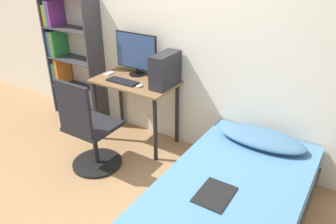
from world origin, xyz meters
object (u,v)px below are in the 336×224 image
(office_chair, at_px, (90,135))
(pc_tower, at_px, (165,70))
(keyboard, at_px, (122,81))
(bookshelf, at_px, (67,57))
(bed, at_px, (226,211))
(monitor, at_px, (136,53))

(office_chair, bearing_deg, pc_tower, 60.04)
(office_chair, relative_size, pc_tower, 2.56)
(keyboard, distance_m, pc_tower, 0.50)
(office_chair, xyz_separation_m, keyboard, (-0.02, 0.58, 0.38))
(office_chair, bearing_deg, keyboard, 92.05)
(keyboard, relative_size, pc_tower, 0.93)
(bookshelf, bearing_deg, pc_tower, -2.63)
(bed, bearing_deg, bookshelf, 161.74)
(office_chair, xyz_separation_m, monitor, (-0.03, 0.85, 0.62))
(bookshelf, xyz_separation_m, bed, (2.64, -0.87, -0.58))
(pc_tower, bearing_deg, bookshelf, 177.37)
(bookshelf, xyz_separation_m, monitor, (1.10, 0.04, 0.21))
(monitor, xyz_separation_m, keyboard, (0.01, -0.27, -0.24))
(keyboard, bearing_deg, bookshelf, 168.05)
(office_chair, distance_m, pc_tower, 1.01)
(office_chair, bearing_deg, bed, -2.27)
(bed, bearing_deg, pc_tower, 143.63)
(bed, relative_size, pc_tower, 5.24)
(bookshelf, relative_size, office_chair, 1.58)
(keyboard, bearing_deg, bed, -22.55)
(bookshelf, xyz_separation_m, keyboard, (1.11, -0.23, -0.03))
(bookshelf, xyz_separation_m, pc_tower, (1.55, -0.07, 0.14))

